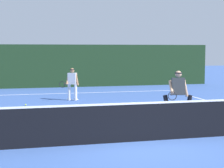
% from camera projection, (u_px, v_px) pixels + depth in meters
% --- Properties ---
extents(ground_plane, '(80.00, 80.00, 0.00)m').
position_uv_depth(ground_plane, '(143.00, 141.00, 9.66)').
color(ground_plane, '#3B5BA1').
extents(court_line_baseline_far, '(10.70, 0.10, 0.01)m').
position_uv_depth(court_line_baseline_far, '(79.00, 93.00, 20.29)').
color(court_line_baseline_far, white).
rests_on(court_line_baseline_far, ground_plane).
extents(court_line_service, '(8.73, 0.10, 0.01)m').
position_uv_depth(court_line_service, '(95.00, 105.00, 15.85)').
color(court_line_service, white).
rests_on(court_line_service, ground_plane).
extents(court_line_centre, '(0.10, 6.40, 0.01)m').
position_uv_depth(court_line_centre, '(113.00, 119.00, 12.76)').
color(court_line_centre, white).
rests_on(court_line_centre, ground_plane).
extents(tennis_net, '(11.73, 0.09, 1.08)m').
position_uv_depth(tennis_net, '(143.00, 121.00, 9.61)').
color(tennis_net, '#1E4723').
rests_on(tennis_net, ground_plane).
extents(player_near, '(1.06, 0.90, 1.67)m').
position_uv_depth(player_near, '(178.00, 93.00, 12.60)').
color(player_near, black).
rests_on(player_near, ground_plane).
extents(player_far, '(0.95, 0.78, 1.52)m').
position_uv_depth(player_far, '(72.00, 83.00, 17.26)').
color(player_far, silver).
rests_on(player_far, ground_plane).
extents(tennis_ball, '(0.07, 0.07, 0.07)m').
position_uv_depth(tennis_ball, '(26.00, 105.00, 15.76)').
color(tennis_ball, '#D1E033').
rests_on(tennis_ball, ground_plane).
extents(back_fence_windscreen, '(18.53, 0.12, 2.69)m').
position_uv_depth(back_fence_windscreen, '(71.00, 66.00, 23.35)').
color(back_fence_windscreen, '#19311A').
rests_on(back_fence_windscreen, ground_plane).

